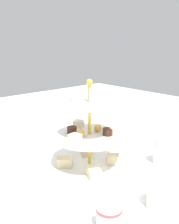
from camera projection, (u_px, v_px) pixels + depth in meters
ground_plane at (90, 168)px, 0.85m from camera, size 2.40×2.40×0.00m
tiered_serving_stand at (90, 143)px, 0.82m from camera, size 0.27×0.27×0.29m
water_glass_tall_right at (10, 143)px, 0.88m from camera, size 0.07×0.07×0.13m
water_glass_short_left at (160, 195)px, 0.64m from camera, size 0.06×0.06×0.07m
teacup_with_saucer at (109, 218)px, 0.57m from camera, size 0.09×0.09×0.05m
butter_knife_left at (90, 133)px, 1.15m from camera, size 0.11×0.14×0.00m
butter_knife_right at (5, 219)px, 0.60m from camera, size 0.17×0.06×0.00m
water_glass_mid_back at (163, 151)px, 0.86m from camera, size 0.06×0.06×0.09m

